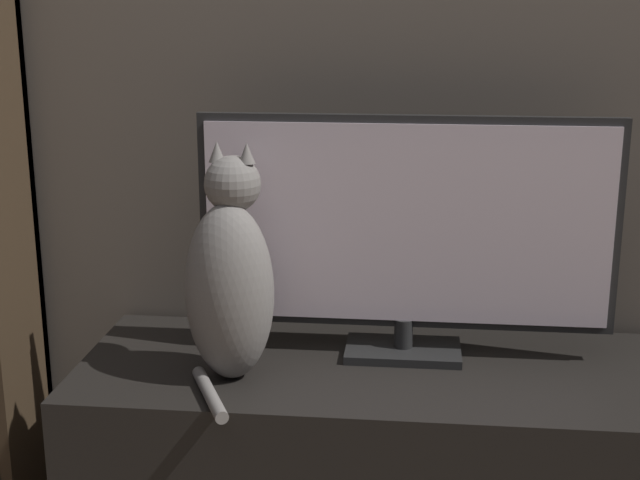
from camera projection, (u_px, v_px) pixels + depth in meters
The scene contains 4 objects.
wall_back at pixel (389, 23), 2.16m from camera, with size 4.80×0.05×2.60m.
tv_stand at pixel (377, 471), 2.12m from camera, with size 1.39×0.55×0.54m.
tv at pixel (406, 231), 2.04m from camera, with size 0.96×0.16×0.57m.
cat at pixel (231, 281), 1.94m from camera, with size 0.22×0.35×0.52m.
Camera 1 is at (0.07, -1.01, 1.35)m, focal length 50.00 mm.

